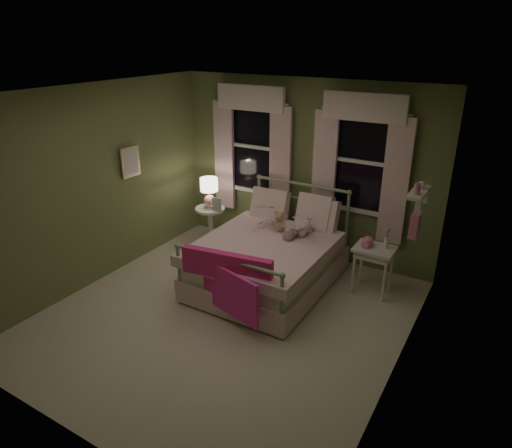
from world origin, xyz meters
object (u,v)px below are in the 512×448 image
Objects in this scene: nightstand_right at (374,255)px; child_left at (267,207)px; teddy_bear at (279,223)px; table_lamp at (209,189)px; bed at (269,259)px; nightstand_left at (211,222)px; child_right at (304,211)px.

child_left is at bearing -177.98° from nightstand_right.
child_left is 1.58m from nightstand_right.
table_lamp is at bearing 168.11° from teddy_bear.
bed is at bearing -22.29° from table_lamp.
bed is 0.75m from child_left.
bed is 6.88× the size of teddy_bear.
teddy_bear is 0.46× the size of nightstand_right.
table_lamp is at bearing 157.71° from bed.
nightstand_left is at bearing 157.71° from bed.
table_lamp reaches higher than nightstand_right.
nightstand_right is at bearing -1.63° from nightstand_left.
nightstand_right is (1.54, 0.05, -0.36)m from child_left.
child_right is at bearing -176.82° from nightstand_right.
bed is 2.52× the size of child_right.
table_lamp is (-1.36, 0.29, 0.16)m from teddy_bear.
nightstand_right is at bearing 21.23° from bed.
child_right reaches higher than teddy_bear.
nightstand_right is at bearing -1.63° from table_lamp.
child_right is (0.56, 0.00, 0.06)m from child_left.
nightstand_left is at bearing 178.37° from nightstand_right.
table_lamp is (-1.08, 0.13, 0.04)m from child_left.
bed is 3.18× the size of nightstand_right.
child_right is 1.07m from nightstand_right.
child_right is at bearing -176.78° from child_left.
child_left is 0.85× the size of child_right.
table_lamp is (-1.37, 0.56, 0.58)m from bed.
teddy_bear is at bearing -170.41° from nightstand_right.
bed is at bearing -158.77° from nightstand_right.
child_right is 1.74m from nightstand_left.
child_left reaches higher than bed.
nightstand_left is at bearing 168.11° from teddy_bear.
nightstand_right is (1.26, 0.21, -0.24)m from teddy_bear.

